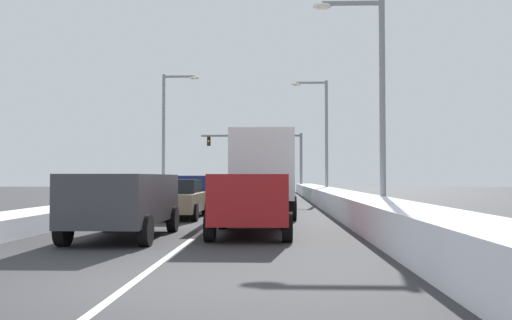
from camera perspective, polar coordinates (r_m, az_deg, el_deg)
The scene contains 18 objects.
ground_plane at distance 27.85m, azimuth -2.48°, elevation -5.08°, with size 128.51×128.51×0.00m, color #333335.
lane_stripe_between_right_lane_and_center_lane at distance 32.77m, azimuth -1.81°, elevation -4.58°, with size 0.14×54.37×0.01m, color silver.
snow_bank_right_shoulder at distance 32.84m, azimuth 7.48°, elevation -3.78°, with size 1.68×54.37×0.90m, color white.
snow_bank_left_shoulder at distance 33.53m, azimuth -10.91°, elevation -4.03°, with size 1.80×54.37×0.55m, color white.
suv_red_right_lane_nearest at distance 15.29m, azimuth -0.48°, elevation -3.96°, with size 2.16×4.90×1.67m.
box_truck_right_lane_second at distance 22.72m, azimuth 0.76°, elevation -1.03°, with size 2.53×7.20×3.36m.
sedan_maroon_right_lane_third at distance 30.48m, azimuth 1.14°, elevation -3.36°, with size 2.00×4.50×1.51m.
suv_green_right_lane_fourth at distance 37.00m, azimuth 1.20°, elevation -2.70°, with size 2.16×4.90×1.67m.
suv_gray_right_lane_fifth at distance 43.51m, azimuth 1.49°, elevation -2.56°, with size 2.16×4.90×1.67m.
suv_charcoal_center_lane_nearest at distance 14.83m, azimuth -13.46°, elevation -3.98°, with size 2.16×4.90×1.67m.
sedan_tan_center_lane_second at distance 21.65m, azimuth -8.13°, elevation -3.98°, with size 2.00×4.50×1.51m.
suv_navy_center_lane_third at distance 27.96m, azimuth -5.70°, elevation -2.98°, with size 2.16×4.90×1.67m.
suv_white_center_lane_fourth at distance 34.11m, azimuth -4.42°, elevation -2.77°, with size 2.16×4.90×1.67m.
sedan_black_center_lane_fifth at distance 41.06m, azimuth -3.30°, elevation -2.96°, with size 2.00×4.50×1.51m.
traffic_light_gantry at distance 57.46m, azimuth 0.98°, elevation 1.32°, with size 10.60×0.47×6.20m.
street_lamp_right_near at distance 20.89m, azimuth 11.96°, elevation 7.36°, with size 2.66×0.36×8.20m.
street_lamp_right_mid at distance 40.38m, azimuth 6.82°, elevation 3.25°, with size 2.66×0.36×8.65m.
street_lamp_left_mid at distance 40.00m, azimuth -9.07°, elevation 3.56°, with size 2.66×0.36×8.98m.
Camera 1 is at (2.14, -7.95, 1.59)m, focal length 38.64 mm.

